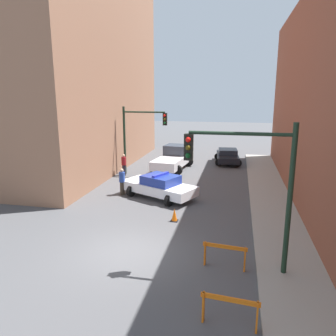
{
  "coord_description": "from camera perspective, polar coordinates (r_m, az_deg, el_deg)",
  "views": [
    {
      "loc": [
        4.12,
        -11.39,
        6.24
      ],
      "look_at": [
        -0.19,
        8.71,
        1.47
      ],
      "focal_mm": 35.0,
      "sensor_mm": 36.0,
      "label": 1
    }
  ],
  "objects": [
    {
      "name": "ground_plane",
      "position": [
        13.63,
        -7.14,
        -14.3
      ],
      "size": [
        120.0,
        120.0,
        0.0
      ],
      "primitive_type": "plane",
      "color": "#4C4C4F"
    },
    {
      "name": "sidewalk_right",
      "position": [
        13.13,
        20.51,
        -15.92
      ],
      "size": [
        2.4,
        44.0,
        0.12
      ],
      "color": "#9E998E",
      "rests_on": "ground_plane"
    },
    {
      "name": "building_corner_left",
      "position": [
        30.59,
        -21.72,
        22.65
      ],
      "size": [
        14.0,
        20.0,
        23.59
      ],
      "color": "#93664C",
      "rests_on": "ground_plane"
    },
    {
      "name": "traffic_light_near",
      "position": [
        11.25,
        14.84,
        -1.32
      ],
      "size": [
        3.64,
        0.35,
        5.2
      ],
      "color": "black",
      "rests_on": "sidewalk_right"
    },
    {
      "name": "traffic_light_far",
      "position": [
        25.05,
        -5.26,
        6.48
      ],
      "size": [
        3.44,
        0.35,
        5.2
      ],
      "color": "black",
      "rests_on": "ground_plane"
    },
    {
      "name": "police_car",
      "position": [
        19.75,
        -1.6,
        -3.16
      ],
      "size": [
        5.04,
        3.7,
        1.52
      ],
      "rotation": [
        0.0,
        0.0,
        1.12
      ],
      "color": "white",
      "rests_on": "ground_plane"
    },
    {
      "name": "white_truck",
      "position": [
        27.09,
        0.95,
        1.69
      ],
      "size": [
        3.03,
        5.59,
        1.9
      ],
      "rotation": [
        0.0,
        0.0,
        -0.11
      ],
      "color": "silver",
      "rests_on": "ground_plane"
    },
    {
      "name": "parked_car_near",
      "position": [
        29.89,
        10.33,
        2.11
      ],
      "size": [
        2.54,
        4.45,
        1.31
      ],
      "rotation": [
        0.0,
        0.0,
        0.09
      ],
      "color": "black",
      "rests_on": "ground_plane"
    },
    {
      "name": "pedestrian_crossing",
      "position": [
        20.49,
        -8.0,
        -2.3
      ],
      "size": [
        0.45,
        0.45,
        1.66
      ],
      "rotation": [
        0.0,
        0.0,
        1.85
      ],
      "color": "#382D23",
      "rests_on": "ground_plane"
    },
    {
      "name": "pedestrian_corner",
      "position": [
        25.22,
        -7.69,
        0.62
      ],
      "size": [
        0.5,
        0.5,
        1.66
      ],
      "rotation": [
        0.0,
        0.0,
        2.17
      ],
      "color": "black",
      "rests_on": "ground_plane"
    },
    {
      "name": "barrier_front",
      "position": [
        9.7,
        10.71,
        -22.63
      ],
      "size": [
        1.6,
        0.3,
        0.9
      ],
      "rotation": [
        0.0,
        0.0,
        -0.1
      ],
      "color": "orange",
      "rests_on": "ground_plane"
    },
    {
      "name": "barrier_mid",
      "position": [
        12.34,
        9.84,
        -14.25
      ],
      "size": [
        1.6,
        0.33,
        0.9
      ],
      "rotation": [
        0.0,
        0.0,
        -0.11
      ],
      "color": "orange",
      "rests_on": "ground_plane"
    },
    {
      "name": "traffic_cone",
      "position": [
        16.35,
        1.12,
        -8.18
      ],
      "size": [
        0.36,
        0.36,
        0.66
      ],
      "color": "black",
      "rests_on": "ground_plane"
    }
  ]
}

